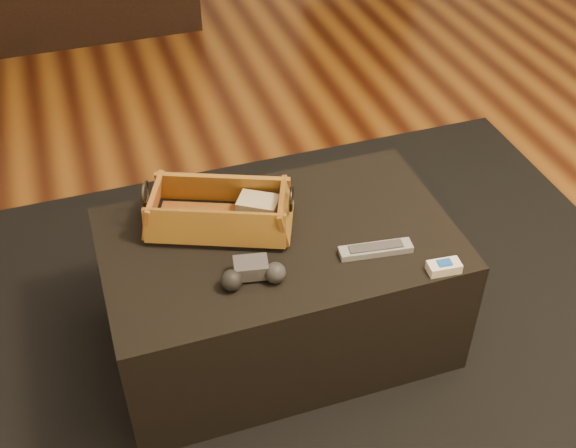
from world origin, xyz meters
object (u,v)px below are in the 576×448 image
object	(u,v)px
ottoman	(280,290)
wicker_basket	(219,212)
silver_remote	(376,249)
tv_remote	(212,222)
cream_gadget	(444,267)
game_controller	(252,273)

from	to	relation	value
ottoman	wicker_basket	bearing A→B (deg)	144.31
ottoman	silver_remote	bearing A→B (deg)	-31.59
ottoman	tv_remote	size ratio (longest dim) A/B	4.61
wicker_basket	cream_gadget	bearing A→B (deg)	-35.64
ottoman	cream_gadget	world-z (taller)	cream_gadget
tv_remote	cream_gadget	world-z (taller)	tv_remote
ottoman	game_controller	distance (m)	0.30
game_controller	cream_gadget	bearing A→B (deg)	-14.22
ottoman	game_controller	world-z (taller)	game_controller
silver_remote	game_controller	bearing A→B (deg)	-179.96
silver_remote	cream_gadget	distance (m)	0.19
ottoman	game_controller	xyz separation A→B (m)	(-0.12, -0.14, 0.24)
silver_remote	cream_gadget	xyz separation A→B (m)	(0.14, -0.13, 0.00)
ottoman	silver_remote	distance (m)	0.35
ottoman	tv_remote	world-z (taller)	tv_remote
tv_remote	cream_gadget	size ratio (longest dim) A/B	2.36
tv_remote	cream_gadget	xyz separation A→B (m)	(0.55, -0.37, -0.01)
tv_remote	ottoman	bearing A→B (deg)	-13.57
game_controller	cream_gadget	distance (m)	0.51
wicker_basket	silver_remote	size ratio (longest dim) A/B	2.20
game_controller	cream_gadget	xyz separation A→B (m)	(0.50, -0.13, -0.01)
tv_remote	game_controller	world-z (taller)	game_controller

